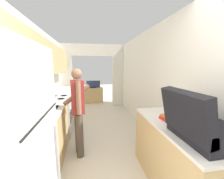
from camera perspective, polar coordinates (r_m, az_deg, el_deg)
wall_left at (r=2.98m, az=-29.77°, el=5.51°), size 0.38×7.40×2.50m
wall_right at (r=2.86m, az=20.93°, el=1.16°), size 0.06×7.40×2.50m
wall_far_with_doorway at (r=5.56m, az=-7.95°, el=7.36°), size 2.89×0.06×2.50m
counter_left at (r=3.56m, az=-21.99°, el=-10.58°), size 0.62×3.83×0.91m
counter_right at (r=2.20m, az=25.05°, el=-23.80°), size 0.62×1.46×0.91m
range_oven at (r=3.67m, az=-21.46°, el=-9.86°), size 0.66×0.79×1.05m
person at (r=2.57m, az=-13.90°, el=-8.36°), size 0.52×0.42×1.60m
suitcase at (r=1.62m, az=31.85°, el=-12.22°), size 0.54×0.62×0.51m
book_stack at (r=2.07m, az=23.86°, el=-11.04°), size 0.28×0.33×0.06m
tv_cabinet at (r=6.37m, az=-7.70°, el=-2.29°), size 0.84×0.42×0.68m
television at (r=6.24m, az=-7.78°, el=2.13°), size 0.60×0.16×0.32m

